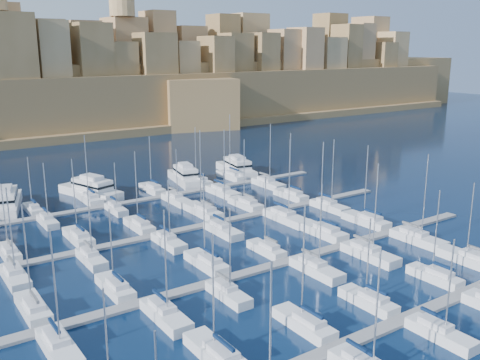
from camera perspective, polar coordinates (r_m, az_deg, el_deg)
ground at (r=92.36m, az=0.21°, el=-6.44°), size 600.00×600.00×0.00m
pontoon_near at (r=69.54m, az=16.87°, el=-14.13°), size 84.00×2.00×0.40m
pontoon_mid_near at (r=83.39m, az=4.96°, el=-8.67°), size 84.00×2.00×0.40m
pontoon_mid_far at (r=100.20m, az=-3.05°, el=-4.67°), size 84.00×2.00×0.40m
pontoon_far at (r=118.72m, az=-8.61°, el=-1.81°), size 84.00×2.00×0.40m
sailboat_1 at (r=59.44m, az=-2.46°, el=-18.07°), size 2.89×9.63×14.26m
sailboat_2 at (r=65.37m, az=6.89°, el=-14.95°), size 2.67×8.91×15.41m
sailboat_3 at (r=71.97m, az=13.56°, el=-12.43°), size 2.51×8.38×11.98m
sailboat_4 at (r=81.69m, az=20.10°, el=-9.62°), size 2.44×8.14×13.52m
sailboat_5 at (r=89.74m, az=23.32°, el=-7.77°), size 2.97×9.90×13.00m
sailboat_9 at (r=67.04m, az=20.60°, el=-15.07°), size 2.50×8.32×12.53m
sailboat_12 at (r=73.00m, az=-21.20°, el=-12.62°), size 2.68×8.94×14.40m
sailboat_13 at (r=75.56m, az=-13.16°, el=-11.08°), size 2.62×8.73×11.97m
sailboat_14 at (r=81.54m, az=-3.56°, el=-8.77°), size 2.79×9.31×14.77m
sailboat_15 at (r=86.58m, az=2.86°, el=-7.38°), size 2.34×7.80×12.94m
sailboat_16 at (r=95.51m, az=8.80°, el=-5.41°), size 3.06×10.21×16.87m
sailboat_17 at (r=102.91m, az=13.33°, el=-4.21°), size 2.98×9.94×15.19m
sailboat_18 at (r=63.56m, az=-18.73°, el=-16.57°), size 2.81×9.35×14.82m
sailboat_19 at (r=67.39m, az=-7.96°, el=-14.05°), size 2.78×9.25×14.51m
sailboat_20 at (r=72.01m, az=-1.29°, el=-11.99°), size 2.42×8.05×12.92m
sailboat_21 at (r=80.00m, az=8.13°, el=-9.36°), size 2.80×9.35×14.03m
sailboat_22 at (r=87.01m, az=13.65°, el=-7.64°), size 3.04×10.12×15.69m
sailboat_23 at (r=95.78m, az=18.46°, el=-5.95°), size 3.02×10.08×15.74m
sailboat_24 at (r=92.80m, az=-23.41°, el=-7.08°), size 2.38×7.92×12.13m
sailboat_25 at (r=95.87m, az=-16.84°, el=-5.81°), size 2.81×9.35×14.50m
sailboat_26 at (r=99.18m, az=-10.69°, el=-4.77°), size 2.62×8.74×14.62m
sailboat_27 at (r=105.94m, az=-3.97°, el=-3.31°), size 3.18×10.61×17.06m
sailboat_28 at (r=110.51m, az=0.60°, el=-2.55°), size 2.78×9.26×14.42m
sailboat_29 at (r=117.51m, az=5.46°, el=-1.60°), size 2.71×9.04×14.64m
sailboat_30 at (r=83.17m, az=-22.88°, el=-9.44°), size 2.69×8.97×14.19m
sailboat_31 at (r=86.02m, az=-15.57°, el=-8.06°), size 2.46×8.21×12.36m
sailboat_32 at (r=90.48m, az=-7.63°, el=-6.53°), size 2.58×8.59×11.74m
sailboat_33 at (r=95.12m, az=-1.85°, el=-5.35°), size 2.76×9.20×14.40m
sailboat_34 at (r=102.19m, az=4.95°, el=-3.99°), size 3.26×10.88×16.27m
sailboat_35 at (r=110.44m, az=9.50°, el=-2.76°), size 2.76×9.20×14.89m
sailboat_37 at (r=114.87m, az=-21.22°, el=-2.91°), size 2.29×7.63×11.57m
sailboat_38 at (r=118.87m, az=-15.75°, el=-1.89°), size 2.94×9.78×14.65m
sailboat_39 at (r=123.64m, az=-9.33°, el=-0.94°), size 2.69×8.96×13.09m
sailboat_40 at (r=129.47m, az=-4.57°, el=-0.11°), size 3.00×10.00×14.07m
sailboat_41 at (r=134.28m, az=-0.93°, el=0.46°), size 2.89×9.64×16.44m
sailboat_43 at (r=106.11m, az=-19.83°, el=-4.15°), size 2.30×7.67×12.18m
sailboat_44 at (r=110.03m, az=-13.09°, el=-3.03°), size 2.24×7.46×10.58m
sailboat_45 at (r=114.45m, az=-6.82°, el=-2.08°), size 2.74×9.14×12.01m
sailboat_46 at (r=119.43m, az=-1.83°, el=-1.28°), size 3.11×10.37×15.19m
sailboat_47 at (r=126.78m, az=3.02°, el=-0.38°), size 2.97×9.89×15.39m
motor_yacht_a at (r=118.58m, az=-23.74°, el=-2.13°), size 9.67×17.85×5.25m
motor_yacht_b at (r=122.54m, az=-15.59°, el=-0.94°), size 10.00×17.29×5.25m
motor_yacht_c at (r=130.62m, az=-5.88°, el=0.43°), size 7.09×15.24×5.25m
motor_yacht_d at (r=139.13m, az=-0.37°, el=1.35°), size 7.64×16.79×5.25m
fortified_city at (r=232.32m, az=-22.43°, el=8.67°), size 460.00×108.95×59.52m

